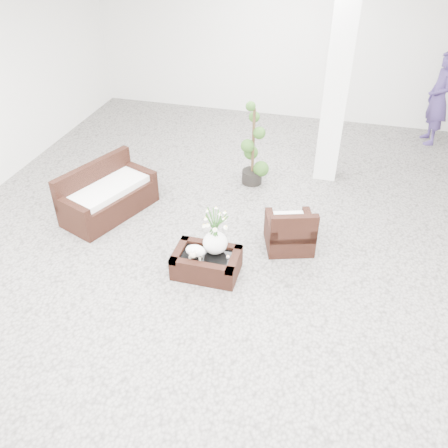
% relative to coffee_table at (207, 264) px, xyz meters
% --- Properties ---
extents(ground, '(11.00, 11.00, 0.00)m').
position_rel_coffee_table_xyz_m(ground, '(0.16, 0.45, -0.16)').
color(ground, gray).
rests_on(ground, ground).
extents(column, '(0.40, 0.40, 3.50)m').
position_rel_coffee_table_xyz_m(column, '(1.36, 3.25, 1.59)').
color(column, white).
rests_on(column, ground).
extents(coffee_table, '(0.90, 0.60, 0.31)m').
position_rel_coffee_table_xyz_m(coffee_table, '(0.00, 0.00, 0.00)').
color(coffee_table, black).
rests_on(coffee_table, ground).
extents(sheep_figurine, '(0.28, 0.23, 0.21)m').
position_rel_coffee_table_xyz_m(sheep_figurine, '(-0.12, -0.10, 0.26)').
color(sheep_figurine, white).
rests_on(sheep_figurine, coffee_table).
extents(planter_narcissus, '(0.44, 0.44, 0.80)m').
position_rel_coffee_table_xyz_m(planter_narcissus, '(0.10, 0.10, 0.56)').
color(planter_narcissus, white).
rests_on(planter_narcissus, coffee_table).
extents(tealight, '(0.04, 0.04, 0.03)m').
position_rel_coffee_table_xyz_m(tealight, '(0.30, 0.02, 0.17)').
color(tealight, white).
rests_on(tealight, coffee_table).
extents(armchair, '(0.84, 0.83, 0.72)m').
position_rel_coffee_table_xyz_m(armchair, '(1.02, 0.91, 0.20)').
color(armchair, black).
rests_on(armchair, ground).
extents(loveseat, '(1.27, 1.72, 0.83)m').
position_rel_coffee_table_xyz_m(loveseat, '(-1.98, 1.03, 0.26)').
color(loveseat, black).
rests_on(loveseat, ground).
extents(topiary, '(0.41, 0.41, 1.53)m').
position_rel_coffee_table_xyz_m(topiary, '(0.08, 2.62, 0.61)').
color(topiary, '#264917').
rests_on(topiary, ground).
extents(shopper, '(0.58, 0.77, 1.90)m').
position_rel_coffee_table_xyz_m(shopper, '(3.36, 5.30, 0.80)').
color(shopper, '#3D2C63').
rests_on(shopper, ground).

